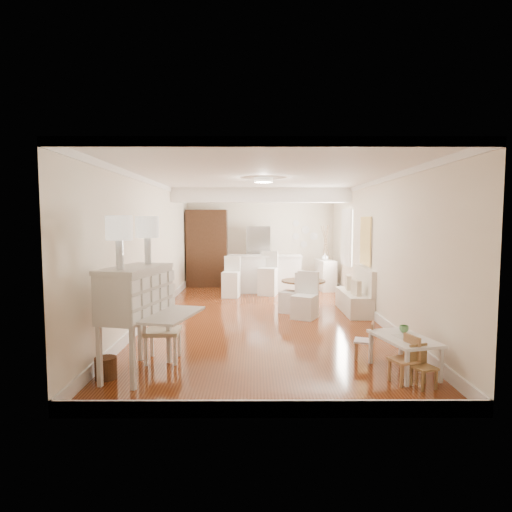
{
  "coord_description": "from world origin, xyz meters",
  "views": [
    {
      "loc": [
        -0.17,
        -8.67,
        2.0
      ],
      "look_at": [
        -0.14,
        0.3,
        1.24
      ],
      "focal_mm": 30.0,
      "sensor_mm": 36.0,
      "label": 1
    }
  ],
  "objects_px": {
    "bar_stool_right": "(268,273)",
    "dining_table": "(303,295)",
    "breakfast_counter": "(264,274)",
    "kids_chair_b": "(364,340)",
    "bar_stool_left": "(231,277)",
    "gustavian_armchair": "(163,330)",
    "slip_chair_far": "(291,292)",
    "kids_chair_c": "(424,367)",
    "slip_chair_near": "(305,295)",
    "secretary_bureau": "(136,320)",
    "sideboard": "(325,275)",
    "kids_table": "(404,355)",
    "wicker_basket": "(106,368)",
    "kids_chair_a": "(403,359)",
    "fridge": "(270,257)",
    "pantry_cabinet": "(207,248)"
  },
  "relations": [
    {
      "from": "bar_stool_left",
      "to": "fridge",
      "type": "xyz_separation_m",
      "value": [
        1.08,
        1.86,
        0.37
      ]
    },
    {
      "from": "wicker_basket",
      "to": "slip_chair_far",
      "type": "relative_size",
      "value": 0.3
    },
    {
      "from": "bar_stool_right",
      "to": "dining_table",
      "type": "bearing_deg",
      "value": -54.44
    },
    {
      "from": "kids_chair_a",
      "to": "fridge",
      "type": "height_order",
      "value": "fridge"
    },
    {
      "from": "slip_chair_far",
      "to": "fridge",
      "type": "relative_size",
      "value": 0.5
    },
    {
      "from": "wicker_basket",
      "to": "kids_table",
      "type": "distance_m",
      "value": 3.85
    },
    {
      "from": "kids_table",
      "to": "breakfast_counter",
      "type": "bearing_deg",
      "value": 105.0
    },
    {
      "from": "kids_chair_c",
      "to": "slip_chair_near",
      "type": "relative_size",
      "value": 0.54
    },
    {
      "from": "wicker_basket",
      "to": "bar_stool_left",
      "type": "distance_m",
      "value": 5.85
    },
    {
      "from": "slip_chair_near",
      "to": "slip_chair_far",
      "type": "height_order",
      "value": "slip_chair_near"
    },
    {
      "from": "sideboard",
      "to": "bar_stool_left",
      "type": "bearing_deg",
      "value": -164.35
    },
    {
      "from": "kids_chair_b",
      "to": "sideboard",
      "type": "height_order",
      "value": "sideboard"
    },
    {
      "from": "slip_chair_far",
      "to": "fridge",
      "type": "xyz_separation_m",
      "value": [
        -0.33,
        3.68,
        0.45
      ]
    },
    {
      "from": "secretary_bureau",
      "to": "wicker_basket",
      "type": "xyz_separation_m",
      "value": [
        -0.35,
        -0.17,
        -0.57
      ]
    },
    {
      "from": "wicker_basket",
      "to": "kids_chair_b",
      "type": "height_order",
      "value": "kids_chair_b"
    },
    {
      "from": "gustavian_armchair",
      "to": "sideboard",
      "type": "bearing_deg",
      "value": -30.13
    },
    {
      "from": "kids_chair_a",
      "to": "dining_table",
      "type": "relative_size",
      "value": 0.61
    },
    {
      "from": "kids_table",
      "to": "bar_stool_right",
      "type": "relative_size",
      "value": 0.82
    },
    {
      "from": "slip_chair_near",
      "to": "bar_stool_right",
      "type": "xyz_separation_m",
      "value": [
        -0.67,
        2.72,
        0.11
      ]
    },
    {
      "from": "kids_table",
      "to": "bar_stool_left",
      "type": "relative_size",
      "value": 0.9
    },
    {
      "from": "kids_chair_a",
      "to": "fridge",
      "type": "xyz_separation_m",
      "value": [
        -1.36,
        7.71,
        0.6
      ]
    },
    {
      "from": "wicker_basket",
      "to": "slip_chair_far",
      "type": "xyz_separation_m",
      "value": [
        2.68,
        3.88,
        0.31
      ]
    },
    {
      "from": "wicker_basket",
      "to": "breakfast_counter",
      "type": "xyz_separation_m",
      "value": [
        2.15,
        6.51,
        0.38
      ]
    },
    {
      "from": "wicker_basket",
      "to": "secretary_bureau",
      "type": "bearing_deg",
      "value": 26.2
    },
    {
      "from": "kids_chair_b",
      "to": "breakfast_counter",
      "type": "bearing_deg",
      "value": -148.72
    },
    {
      "from": "dining_table",
      "to": "secretary_bureau",
      "type": "bearing_deg",
      "value": -123.35
    },
    {
      "from": "slip_chair_far",
      "to": "sideboard",
      "type": "relative_size",
      "value": 1.0
    },
    {
      "from": "breakfast_counter",
      "to": "bar_stool_left",
      "type": "distance_m",
      "value": 1.2
    },
    {
      "from": "pantry_cabinet",
      "to": "kids_chair_b",
      "type": "bearing_deg",
      "value": -66.3
    },
    {
      "from": "secretary_bureau",
      "to": "kids_chair_c",
      "type": "height_order",
      "value": "secretary_bureau"
    },
    {
      "from": "breakfast_counter",
      "to": "pantry_cabinet",
      "type": "height_order",
      "value": "pantry_cabinet"
    },
    {
      "from": "kids_table",
      "to": "slip_chair_near",
      "type": "bearing_deg",
      "value": 106.88
    },
    {
      "from": "gustavian_armchair",
      "to": "sideboard",
      "type": "distance_m",
      "value": 7.02
    },
    {
      "from": "wicker_basket",
      "to": "kids_chair_c",
      "type": "height_order",
      "value": "kids_chair_c"
    },
    {
      "from": "gustavian_armchair",
      "to": "slip_chair_far",
      "type": "relative_size",
      "value": 0.99
    },
    {
      "from": "slip_chair_near",
      "to": "bar_stool_right",
      "type": "bearing_deg",
      "value": 131.19
    },
    {
      "from": "kids_chair_b",
      "to": "pantry_cabinet",
      "type": "relative_size",
      "value": 0.24
    },
    {
      "from": "bar_stool_left",
      "to": "pantry_cabinet",
      "type": "distance_m",
      "value": 2.15
    },
    {
      "from": "secretary_bureau",
      "to": "fridge",
      "type": "xyz_separation_m",
      "value": [
        2.0,
        7.39,
        0.19
      ]
    },
    {
      "from": "bar_stool_left",
      "to": "fridge",
      "type": "distance_m",
      "value": 2.18
    },
    {
      "from": "wicker_basket",
      "to": "slip_chair_far",
      "type": "distance_m",
      "value": 4.73
    },
    {
      "from": "secretary_bureau",
      "to": "gustavian_armchair",
      "type": "bearing_deg",
      "value": 79.63
    },
    {
      "from": "gustavian_armchair",
      "to": "slip_chair_far",
      "type": "height_order",
      "value": "slip_chair_far"
    },
    {
      "from": "kids_chair_a",
      "to": "bar_stool_left",
      "type": "xyz_separation_m",
      "value": [
        -2.44,
        5.85,
        0.23
      ]
    },
    {
      "from": "kids_table",
      "to": "kids_chair_c",
      "type": "height_order",
      "value": "kids_chair_c"
    },
    {
      "from": "gustavian_armchair",
      "to": "bar_stool_right",
      "type": "relative_size",
      "value": 0.77
    },
    {
      "from": "breakfast_counter",
      "to": "fridge",
      "type": "distance_m",
      "value": 1.14
    },
    {
      "from": "gustavian_armchair",
      "to": "slip_chair_far",
      "type": "xyz_separation_m",
      "value": [
        2.1,
        3.19,
        0.0
      ]
    },
    {
      "from": "slip_chair_far",
      "to": "pantry_cabinet",
      "type": "bearing_deg",
      "value": -123.28
    },
    {
      "from": "breakfast_counter",
      "to": "kids_chair_b",
      "type": "bearing_deg",
      "value": -77.25
    }
  ]
}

